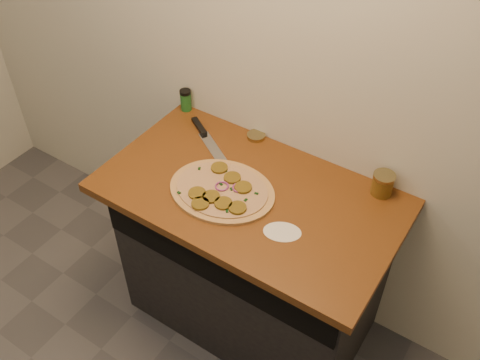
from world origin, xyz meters
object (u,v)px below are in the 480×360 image
Objects in this scene: pizza at (222,190)px; spice_shaker at (186,100)px; salsa_jar at (383,184)px; chefs_knife at (206,137)px.

spice_shaker is at bearing 141.29° from pizza.
salsa_jar reaches higher than pizza.
pizza is 0.63m from salsa_jar.
salsa_jar is 0.99m from spice_shaker.
spice_shaker is (-0.99, 0.03, 0.01)m from salsa_jar.
salsa_jar reaches higher than chefs_knife.
chefs_knife is (-0.26, 0.25, -0.00)m from pizza.
salsa_jar is (0.78, 0.10, 0.04)m from chefs_knife.
salsa_jar is 0.90× the size of spice_shaker.
pizza is 0.59m from spice_shaker.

